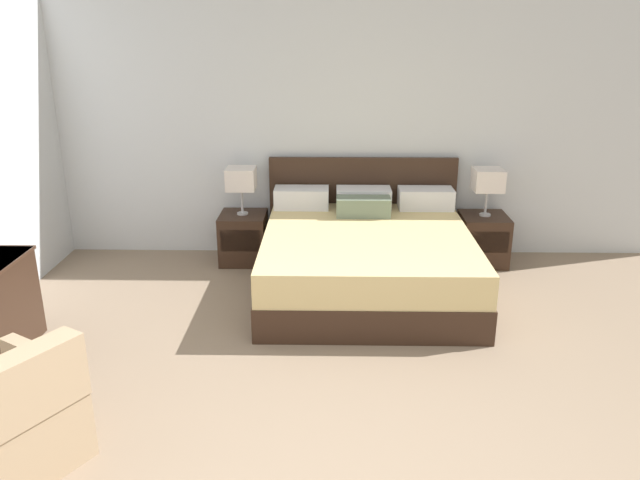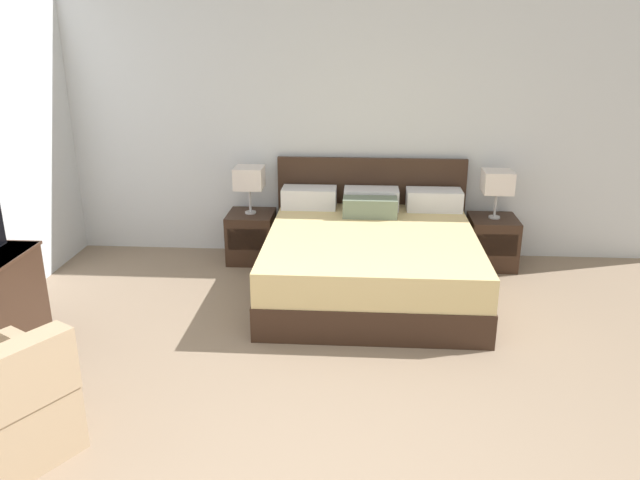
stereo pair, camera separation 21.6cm
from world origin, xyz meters
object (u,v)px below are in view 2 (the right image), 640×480
Objects in this scene: bed at (371,258)px; table_lamp_left at (249,178)px; table_lamp_right at (497,182)px; nightstand_left at (251,237)px; nightstand_right at (492,242)px.

bed is 4.28× the size of table_lamp_left.
table_lamp_right is at bearing 0.00° from table_lamp_left.
table_lamp_right reaches higher than nightstand_left.
bed is at bearing -29.97° from table_lamp_left.
nightstand_left is at bearing 180.00° from nightstand_right.
bed is at bearing -150.04° from table_lamp_right.
bed is at bearing -29.91° from nightstand_left.
nightstand_right is at bearing 29.91° from bed.
nightstand_left is at bearing -179.97° from table_lamp_right.
bed is 4.28× the size of table_lamp_right.
bed is at bearing -150.09° from nightstand_right.
table_lamp_left is (0.00, 0.00, 0.60)m from nightstand_left.
bed is 1.39m from nightstand_left.
table_lamp_left is at bearing 179.97° from nightstand_right.
bed is 1.49m from table_lamp_left.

